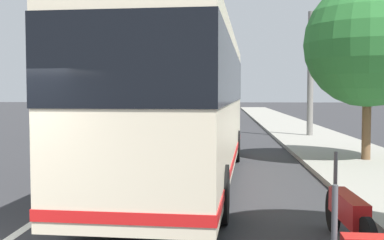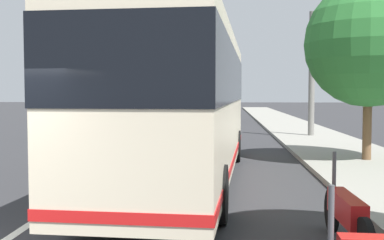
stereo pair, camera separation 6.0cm
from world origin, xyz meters
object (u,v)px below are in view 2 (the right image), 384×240
Objects in this scene: motorcycle_by_tree at (346,215)px; car_oncoming at (218,112)px; coach_bus at (185,98)px; roadside_tree_mid_block at (369,44)px; car_ahead_same_lane at (98,123)px; car_side_street at (164,108)px; utility_pole at (312,75)px; car_far_distant at (173,107)px.

car_oncoming reaches higher than motorcycle_by_tree.
coach_bus is 6.54m from roadside_tree_mid_block.
car_side_street is (23.46, -0.16, -0.02)m from car_ahead_same_lane.
car_ahead_same_lane is 10.71m from utility_pole.
roadside_tree_mid_block is (-36.10, -10.06, 3.03)m from car_far_distant.
utility_pole reaches higher than coach_bus.
motorcycle_by_tree is 17.20m from utility_pole.
car_ahead_same_lane is 23.46m from car_side_street.
car_ahead_same_lane is at bearing 28.32° from coach_bus.
car_oncoming is (30.21, 2.30, 0.22)m from motorcycle_by_tree.
motorcycle_by_tree is (-4.90, -2.69, -1.58)m from coach_bus.
utility_pole reaches higher than car_ahead_same_lane.
roadside_tree_mid_block is at bearing 18.83° from car_side_street.
utility_pole is at bearing 94.45° from car_ahead_same_lane.
utility_pole is at bearing 21.19° from car_far_distant.
car_oncoming is 14.39m from utility_pole.
car_far_distant is at bearing 15.56° from roadside_tree_mid_block.
roadside_tree_mid_block is at bearing 17.09° from car_far_distant.
roadside_tree_mid_block reaches higher than car_far_distant.
car_ahead_same_lane is 1.04× the size of car_far_distant.
utility_pole is at bearing 1.38° from roadside_tree_mid_block.
car_oncoming reaches higher than car_far_distant.
car_side_street is (39.74, 7.82, 0.22)m from motorcycle_by_tree.
motorcycle_by_tree is 0.39× the size of utility_pole.
utility_pole is (16.83, -2.45, 2.57)m from motorcycle_by_tree.
car_ahead_same_lane is at bearing 53.11° from roadside_tree_mid_block.
car_side_street is 0.78× the size of roadside_tree_mid_block.
car_side_street is 25.22m from utility_pole.
roadside_tree_mid_block is at bearing -18.93° from motorcycle_by_tree.
car_side_street is at bearing 9.99° from motorcycle_by_tree.
car_far_distant is at bearing 19.67° from utility_pole.
utility_pole reaches higher than car_side_street.
car_far_distant is 0.67× the size of utility_pole.
car_ahead_same_lane reaches higher than motorcycle_by_tree.
car_oncoming is 0.82× the size of roadside_tree_mid_block.
car_ahead_same_lane is at bearing 0.33° from car_far_distant.
car_far_distant is at bearing 175.22° from car_side_street.
coach_bus reaches higher than car_far_distant.
car_far_distant is (44.39, 7.40, 0.18)m from motorcycle_by_tree.
car_side_street is at bearing -3.67° from car_far_distant.
utility_pole reaches higher than car_far_distant.
roadside_tree_mid_block is 8.57m from utility_pole.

